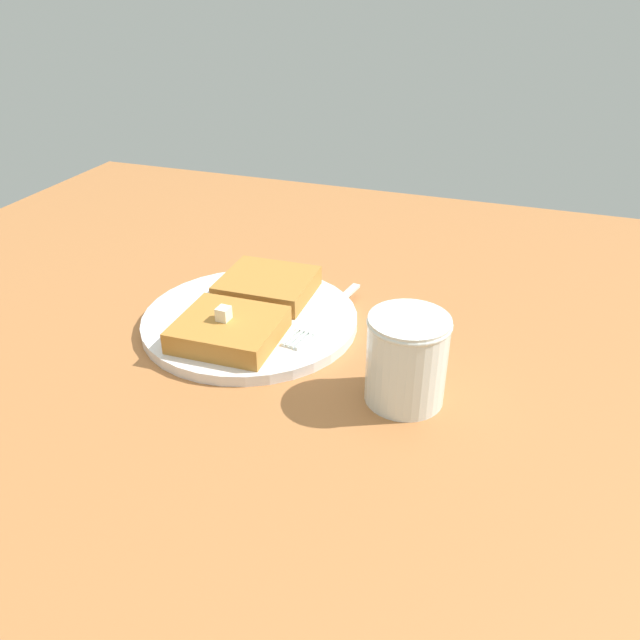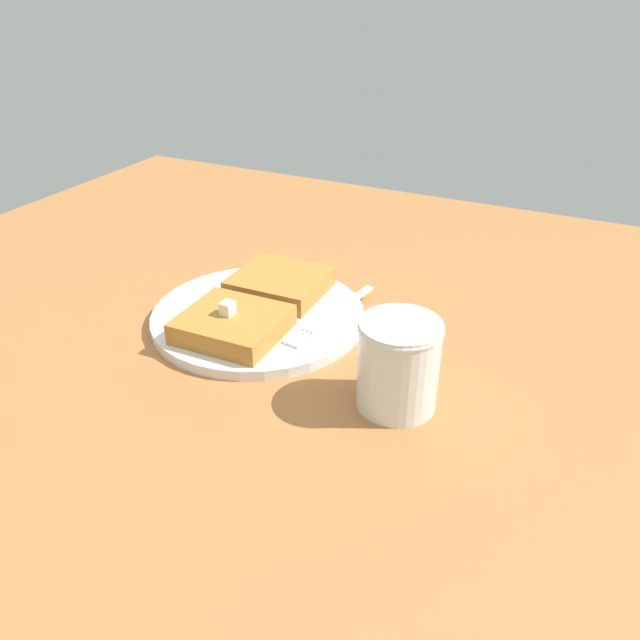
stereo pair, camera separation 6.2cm
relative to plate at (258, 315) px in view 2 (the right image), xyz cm
name	(u,v)px [view 2 (the right image)]	position (x,y,z in cm)	size (l,w,h in cm)	color
table_surface	(250,378)	(-8.49, -3.90, -2.16)	(118.50, 118.50, 2.98)	#A86838
plate	(258,315)	(0.00, 0.00, 0.00)	(24.10, 24.10, 1.18)	silver
toast_slice_left	(233,324)	(-5.33, -0.12, 1.67)	(9.58, 10.38, 2.32)	#B07530
toast_slice_middle	(280,283)	(5.33, 0.12, 1.67)	(9.58, 10.38, 2.32)	#AC7230
butter_pat_primary	(228,308)	(-5.40, 0.30, 3.53)	(1.40, 1.26, 1.40)	#F6E8CA
fork	(328,318)	(1.88, -7.83, 0.69)	(16.02, 3.98, 0.36)	silver
syrup_jar	(398,368)	(-7.70, -19.35, 3.34)	(7.58, 7.58, 8.62)	#492308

